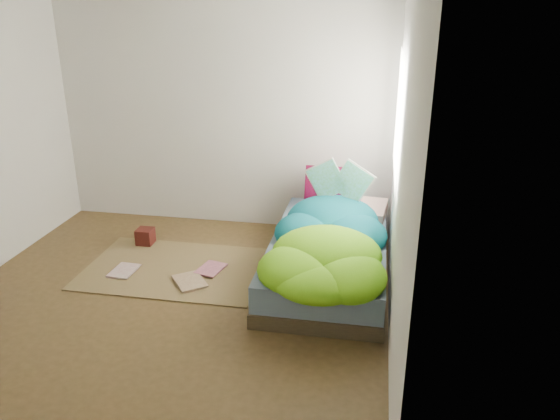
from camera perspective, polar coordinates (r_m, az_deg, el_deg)
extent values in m
cube|color=#46361B|center=(4.57, -11.53, -9.34)|extent=(3.50, 3.50, 0.00)
cube|color=silver|center=(5.69, -6.03, 11.07)|extent=(3.50, 0.04, 2.60)
cube|color=silver|center=(3.76, 12.65, 5.45)|extent=(0.04, 3.50, 2.60)
cube|color=white|center=(4.62, 12.27, 9.62)|extent=(0.01, 1.00, 1.20)
cube|color=#362D1D|center=(4.90, 5.04, -5.96)|extent=(1.00, 2.00, 0.12)
cube|color=slate|center=(4.82, 5.11, -4.16)|extent=(0.98, 1.96, 0.22)
cube|color=brown|center=(5.06, -10.88, -6.02)|extent=(1.60, 1.10, 0.01)
cube|color=beige|center=(5.28, 8.00, 0.03)|extent=(0.59, 0.41, 0.12)
cube|color=#540534|center=(5.41, 4.90, 2.36)|extent=(0.42, 0.13, 0.42)
cube|color=#330F0B|center=(5.58, -13.89, -2.68)|extent=(0.16, 0.16, 0.16)
imported|color=silver|center=(5.14, -16.99, -5.99)|extent=(0.22, 0.29, 0.02)
imported|color=#C16F7E|center=(5.01, -8.28, -5.93)|extent=(0.27, 0.32, 0.03)
imported|color=tan|center=(4.75, -10.75, -7.66)|extent=(0.38, 0.39, 0.02)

